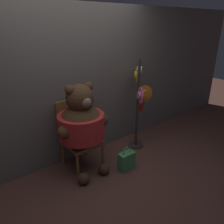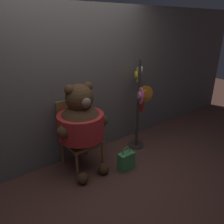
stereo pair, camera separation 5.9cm
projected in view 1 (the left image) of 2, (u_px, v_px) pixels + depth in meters
The scene contains 6 objects.
ground_plane at pixel (96, 170), 3.27m from camera, with size 14.00×14.00×0.00m, color brown.
wall_back at pixel (73, 87), 3.25m from camera, with size 8.00×0.10×2.31m.
chair at pixel (78, 133), 3.25m from camera, with size 0.49×0.53×1.01m.
teddy_bear at pixel (82, 123), 3.01m from camera, with size 0.78×0.69×1.33m.
hat_display_rack at pixel (139, 98), 3.64m from camera, with size 0.39×0.51×1.52m.
handbag_on_ground at pixel (126, 160), 3.25m from camera, with size 0.24×0.13×0.38m.
Camera 1 is at (-1.47, -2.28, 2.04)m, focal length 35.00 mm.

